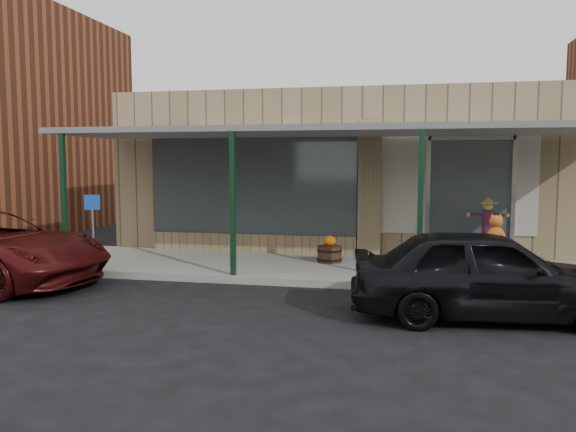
% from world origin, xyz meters
% --- Properties ---
extents(ground, '(120.00, 120.00, 0.00)m').
position_xyz_m(ground, '(0.00, 0.00, 0.00)').
color(ground, black).
rests_on(ground, ground).
extents(sidewalk, '(40.00, 3.20, 0.15)m').
position_xyz_m(sidewalk, '(0.00, 3.60, 0.07)').
color(sidewalk, gray).
rests_on(sidewalk, ground).
extents(storefront, '(12.00, 6.25, 4.20)m').
position_xyz_m(storefront, '(-0.00, 8.16, 2.09)').
color(storefront, '#977B5C').
rests_on(storefront, ground).
extents(awning, '(12.00, 3.00, 3.04)m').
position_xyz_m(awning, '(0.00, 3.56, 3.01)').
color(awning, slate).
rests_on(awning, ground).
extents(block_buildings_near, '(61.00, 8.00, 8.00)m').
position_xyz_m(block_buildings_near, '(2.01, 9.20, 3.77)').
color(block_buildings_near, brown).
rests_on(block_buildings_near, ground).
extents(barrel_scarecrow, '(0.86, 0.75, 1.48)m').
position_xyz_m(barrel_scarecrow, '(3.29, 4.31, 0.65)').
color(barrel_scarecrow, '#46281C').
rests_on(barrel_scarecrow, sidewalk).
extents(barrel_pumpkin, '(0.59, 0.59, 0.64)m').
position_xyz_m(barrel_pumpkin, '(-0.11, 3.98, 0.38)').
color(barrel_pumpkin, '#46281C').
rests_on(barrel_pumpkin, sidewalk).
extents(handicap_sign, '(0.30, 0.15, 1.55)m').
position_xyz_m(handicap_sign, '(-5.00, 2.40, 1.15)').
color(handicap_sign, gray).
rests_on(handicap_sign, sidewalk).
extents(parked_sedan, '(4.25, 2.06, 1.54)m').
position_xyz_m(parked_sedan, '(2.76, 0.43, 0.70)').
color(parked_sedan, black).
rests_on(parked_sedan, ground).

